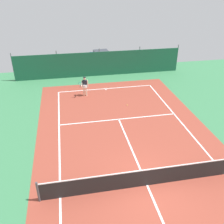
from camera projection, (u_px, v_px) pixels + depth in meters
ground_plane at (147, 185)px, 12.09m from camera, size 36.00×36.00×0.00m
court_surface at (147, 185)px, 12.09m from camera, size 11.02×26.60×0.01m
tennis_net at (148, 177)px, 11.85m from camera, size 10.12×0.10×1.10m
back_fence at (99, 68)px, 25.41m from camera, size 16.30×0.98×2.70m
tennis_player at (85, 85)px, 20.60m from camera, size 0.82×0.67×1.64m
tennis_ball_near_player at (127, 105)px, 19.49m from camera, size 0.07×0.07×0.07m
parked_car at (102, 59)px, 27.45m from camera, size 2.35×4.37×1.68m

